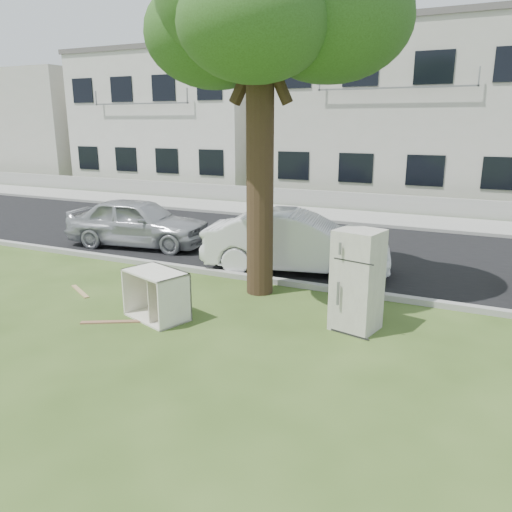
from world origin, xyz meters
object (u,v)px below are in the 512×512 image
at_px(fridge, 357,280).
at_px(cabinet, 156,295).
at_px(car_center, 296,242).
at_px(car_left, 138,222).

bearing_deg(fridge, cabinet, -149.74).
bearing_deg(car_center, car_left, 72.78).
bearing_deg(car_left, car_center, -103.66).
bearing_deg(car_center, cabinet, 150.24).
xyz_separation_m(fridge, cabinet, (-3.36, -1.03, -0.42)).
relative_size(fridge, car_center, 0.40).
distance_m(car_center, car_left, 4.94).
bearing_deg(car_left, fridge, -123.33).
bearing_deg(cabinet, car_center, 91.65).
relative_size(fridge, car_left, 0.43).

